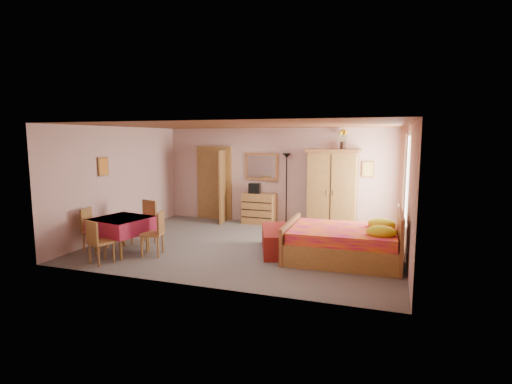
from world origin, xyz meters
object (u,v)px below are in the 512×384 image
(chest_of_drawers, at_px, (259,208))
(floor_lamp, at_px, (286,189))
(bed, at_px, (343,234))
(wall_mirror, at_px, (262,167))
(wardrobe, at_px, (332,190))
(chair_east, at_px, (152,233))
(sunflower_vase, at_px, (343,139))
(chair_north, at_px, (143,222))
(stereo, at_px, (255,188))
(chair_south, at_px, (101,242))
(chair_west, at_px, (95,229))
(bench, at_px, (276,240))
(dining_table, at_px, (122,235))

(chest_of_drawers, height_order, floor_lamp, floor_lamp)
(chest_of_drawers, relative_size, bed, 0.41)
(wall_mirror, distance_m, wardrobe, 2.07)
(chair_east, bearing_deg, chest_of_drawers, -33.53)
(sunflower_vase, relative_size, chair_north, 0.52)
(stereo, relative_size, chair_south, 0.35)
(stereo, distance_m, chair_west, 4.28)
(bench, bearing_deg, floor_lamp, 99.96)
(bed, xyz_separation_m, chair_east, (-3.65, -0.95, -0.06))
(chair_north, relative_size, chair_west, 1.06)
(floor_lamp, height_order, chair_west, floor_lamp)
(chair_north, relative_size, chair_east, 1.07)
(wall_mirror, bearing_deg, dining_table, -112.54)
(wall_mirror, bearing_deg, floor_lamp, -4.27)
(wall_mirror, xyz_separation_m, sunflower_vase, (2.20, -0.18, 0.75))
(dining_table, relative_size, chair_south, 1.20)
(chair_north, bearing_deg, sunflower_vase, -129.43)
(chest_of_drawers, height_order, dining_table, chest_of_drawers)
(stereo, height_order, floor_lamp, floor_lamp)
(floor_lamp, bearing_deg, chair_west, -130.02)
(bed, bearing_deg, chair_south, -159.49)
(chest_of_drawers, xyz_separation_m, sunflower_vase, (2.20, 0.03, 1.89))
(wall_mirror, bearing_deg, bed, -44.74)
(chair_west, bearing_deg, floor_lamp, 127.65)
(stereo, bearing_deg, sunflower_vase, 1.03)
(chest_of_drawers, bearing_deg, bench, -63.42)
(sunflower_vase, xyz_separation_m, dining_table, (-3.97, -3.59, -1.94))
(floor_lamp, height_order, chair_south, floor_lamp)
(chest_of_drawers, height_order, chair_east, chair_east)
(wall_mirror, bearing_deg, chest_of_drawers, -87.44)
(sunflower_vase, bearing_deg, chair_east, -133.00)
(floor_lamp, distance_m, chair_east, 4.10)
(chair_west, bearing_deg, chest_of_drawers, 134.01)
(bench, xyz_separation_m, chair_south, (-2.88, -1.78, 0.18))
(chair_east, bearing_deg, bench, -82.23)
(sunflower_vase, xyz_separation_m, chair_west, (-4.60, -3.63, -1.86))
(bed, distance_m, chair_east, 3.77)
(floor_lamp, bearing_deg, chair_south, -118.87)
(bed, height_order, chair_east, bed)
(stereo, relative_size, chair_west, 0.33)
(floor_lamp, height_order, chair_north, floor_lamp)
(floor_lamp, relative_size, chair_east, 2.18)
(stereo, distance_m, sunflower_vase, 2.68)
(bed, bearing_deg, chair_west, -169.54)
(wardrobe, distance_m, chair_north, 4.69)
(stereo, xyz_separation_m, wardrobe, (2.11, -0.05, 0.06))
(sunflower_vase, relative_size, chair_south, 0.60)
(wardrobe, height_order, bed, wardrobe)
(stereo, xyz_separation_m, chair_north, (-1.66, -2.79, -0.50))
(stereo, xyz_separation_m, bed, (2.68, -2.54, -0.47))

